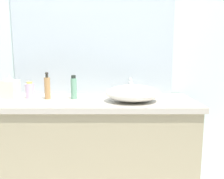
{
  "coord_description": "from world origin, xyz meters",
  "views": [
    {
      "loc": [
        0.14,
        -1.27,
        1.24
      ],
      "look_at": [
        0.14,
        0.39,
        0.98
      ],
      "focal_mm": 36.02,
      "sensor_mm": 36.0,
      "label": 1
    }
  ],
  "objects_px": {
    "sink_basin": "(133,93)",
    "lotion_bottle": "(31,90)",
    "tissue_box": "(11,88)",
    "soap_dispenser": "(48,87)",
    "perfume_bottle": "(75,88)"
  },
  "relations": [
    {
      "from": "lotion_bottle",
      "to": "perfume_bottle",
      "type": "bearing_deg",
      "value": -4.68
    },
    {
      "from": "lotion_bottle",
      "to": "tissue_box",
      "type": "xyz_separation_m",
      "value": [
        -0.16,
        0.02,
        0.02
      ]
    },
    {
      "from": "soap_dispenser",
      "to": "perfume_bottle",
      "type": "height_order",
      "value": "soap_dispenser"
    },
    {
      "from": "soap_dispenser",
      "to": "tissue_box",
      "type": "bearing_deg",
      "value": 171.27
    },
    {
      "from": "tissue_box",
      "to": "sink_basin",
      "type": "bearing_deg",
      "value": -8.12
    },
    {
      "from": "lotion_bottle",
      "to": "perfume_bottle",
      "type": "distance_m",
      "value": 0.35
    },
    {
      "from": "soap_dispenser",
      "to": "tissue_box",
      "type": "relative_size",
      "value": 1.16
    },
    {
      "from": "sink_basin",
      "to": "soap_dispenser",
      "type": "height_order",
      "value": "soap_dispenser"
    },
    {
      "from": "sink_basin",
      "to": "tissue_box",
      "type": "distance_m",
      "value": 0.96
    },
    {
      "from": "soap_dispenser",
      "to": "perfume_bottle",
      "type": "bearing_deg",
      "value": 0.02
    },
    {
      "from": "sink_basin",
      "to": "soap_dispenser",
      "type": "relative_size",
      "value": 1.86
    },
    {
      "from": "soap_dispenser",
      "to": "tissue_box",
      "type": "height_order",
      "value": "soap_dispenser"
    },
    {
      "from": "sink_basin",
      "to": "lotion_bottle",
      "type": "bearing_deg",
      "value": 171.57
    },
    {
      "from": "sink_basin",
      "to": "lotion_bottle",
      "type": "distance_m",
      "value": 0.8
    },
    {
      "from": "sink_basin",
      "to": "soap_dispenser",
      "type": "bearing_deg",
      "value": 172.17
    }
  ]
}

